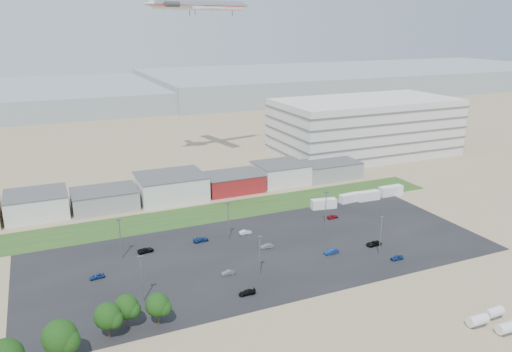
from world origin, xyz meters
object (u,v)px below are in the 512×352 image
parked_car_0 (374,244)px  parked_car_9 (146,250)px  parked_car_4 (228,272)px  parked_car_11 (245,232)px  parked_car_3 (247,292)px  box_trailer_a (324,204)px  airliner (199,5)px  parked_car_7 (267,246)px  parked_car_5 (97,276)px  parked_car_6 (201,239)px  parked_car_2 (397,258)px  parked_car_1 (331,251)px  parked_car_8 (333,216)px  storage_tank_nw (478,320)px

parked_car_0 → parked_car_9: size_ratio=1.00×
parked_car_4 → parked_car_11: 24.11m
parked_car_3 → parked_car_9: size_ratio=0.89×
box_trailer_a → parked_car_4: box_trailer_a is taller
airliner → parked_car_3: bearing=-114.7°
airliner → parked_car_7: (-11.49, -87.47, -63.34)m
parked_car_0 → parked_car_4: parked_car_0 is taller
parked_car_5 → parked_car_6: 30.16m
parked_car_2 → parked_car_9: (-56.82, 29.80, 0.02)m
parked_car_1 → parked_car_9: parked_car_1 is taller
airliner → parked_car_6: airliner is taller
box_trailer_a → parked_car_0: bearing=-85.4°
parked_car_0 → parked_car_7: size_ratio=1.23×
parked_car_7 → parked_car_9: 31.63m
parked_car_1 → parked_car_4: (-28.31, 0.27, -0.11)m
airliner → parked_car_5: 120.28m
parked_car_0 → airliner: bearing=-172.9°
box_trailer_a → parked_car_5: (-72.52, -18.67, -0.95)m
parked_car_7 → parked_car_11: (-1.61, 10.82, 0.02)m
parked_car_2 → parked_car_9: size_ratio=0.79×
airliner → parked_car_8: size_ratio=13.54×
parked_car_3 → parked_car_8: (41.33, 30.82, 0.05)m
parked_car_1 → parked_car_9: bearing=-117.9°
parked_car_9 → parked_car_1: bearing=-122.5°
parked_car_3 → parked_car_5: size_ratio=1.11×
parked_car_4 → parked_car_9: bearing=-142.9°
parked_car_3 → parked_car_11: 33.01m
parked_car_9 → parked_car_5: bearing=117.6°
parked_car_2 → parked_car_11: size_ratio=0.94×
storage_tank_nw → parked_car_2: storage_tank_nw is taller
parked_car_2 → parked_car_7: bearing=-124.0°
parked_car_0 → parked_car_4: bearing=-92.6°
box_trailer_a → parked_car_7: (-29.35, -19.70, -0.96)m
parked_car_9 → parked_car_11: 28.26m
parked_car_1 → parked_car_11: size_ratio=1.10×
parked_car_9 → parked_car_11: size_ratio=1.18×
parked_car_1 → parked_car_5: size_ratio=1.16×
parked_car_2 → parked_car_7: size_ratio=0.97×
parked_car_3 → parked_car_6: size_ratio=0.88×
parked_car_2 → parked_car_0: bearing=-176.9°
box_trailer_a → parked_car_1: bearing=-108.3°
parked_car_2 → parked_car_5: parked_car_5 is taller
parked_car_5 → storage_tank_nw: bearing=46.1°
parked_car_9 → parked_car_6: bearing=-95.2°
parked_car_7 → parked_car_8: parked_car_8 is taller
box_trailer_a → parked_car_9: size_ratio=1.92×
parked_car_0 → parked_car_1: bearing=-93.2°
storage_tank_nw → parked_car_0: storage_tank_nw is taller
parked_car_2 → parked_car_11: (-28.56, 30.20, 0.02)m
parked_car_3 → parked_car_7: parked_car_7 is taller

